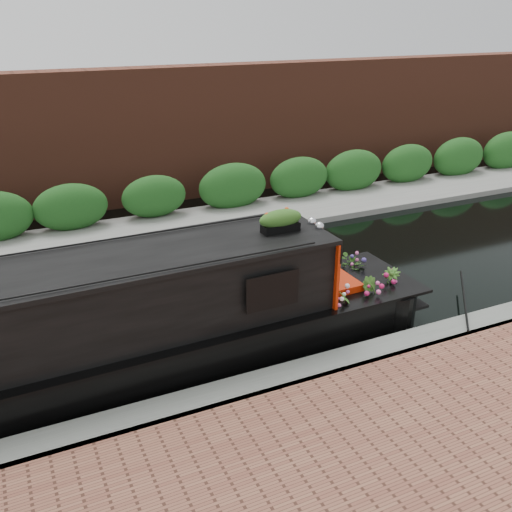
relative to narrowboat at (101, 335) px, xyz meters
name	(u,v)px	position (x,y,z in m)	size (l,w,h in m)	color
ground	(225,297)	(2.83, 1.81, -0.78)	(80.00, 80.00, 0.00)	black
near_bank_coping	(302,383)	(2.83, -1.49, -0.78)	(40.00, 0.60, 0.50)	slate
far_bank_path	(167,232)	(2.83, 6.01, -0.78)	(40.00, 2.40, 0.34)	gray
far_hedge	(158,221)	(2.83, 6.91, -0.78)	(40.00, 1.10, 2.80)	#20561D
far_brick_wall	(140,201)	(2.83, 9.01, -0.78)	(40.00, 1.00, 8.00)	brown
narrowboat	(101,335)	(0.00, 0.00, 0.00)	(11.25, 2.18, 2.64)	black
rope_fender	(401,297)	(5.94, 0.00, -0.61)	(0.34, 0.34, 0.34)	brown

